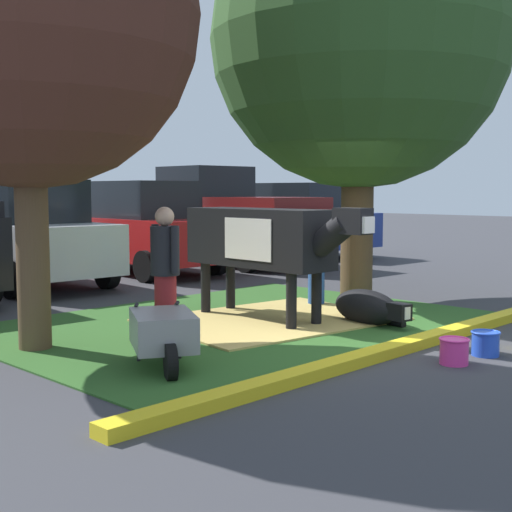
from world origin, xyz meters
The scene contains 17 objects.
ground_plane centered at (0.00, 0.00, 0.00)m, with size 80.00×80.00×0.00m, color #38383D.
grass_island centered at (-0.42, 1.72, 0.01)m, with size 6.55×4.78×0.02m, color #2D5B23.
curb_yellow centered at (-0.42, -0.82, 0.06)m, with size 7.75×0.24×0.12m, color yellow.
hay_bedding centered at (0.01, 1.49, 0.03)m, with size 3.20×2.40×0.04m, color tan.
shade_tree_left centered at (-3.14, 2.25, 3.75)m, with size 3.86×3.86×5.69m.
shade_tree_right centered at (2.30, 1.72, 4.21)m, with size 4.76×4.76×6.61m.
cow_holstein centered at (-0.05, 1.58, 1.15)m, with size 0.77×3.14×1.61m.
calf_lying centered at (0.76, 0.40, 0.24)m, with size 0.66×1.33×0.48m.
person_handler centered at (1.48, 1.89, 0.82)m, with size 0.34×0.53×1.53m.
person_visitor_near centered at (-1.94, 1.37, 0.88)m, with size 0.34×0.53×1.63m.
wheelbarrow centered at (-2.65, 0.51, 0.39)m, with size 1.15×1.53×0.63m.
bucket_pink centered at (-0.39, -1.52, 0.15)m, with size 0.32×0.32×0.28m.
bucket_blue centered at (0.20, -1.58, 0.14)m, with size 0.32×0.32×0.27m.
hatchback_white centered at (-0.55, 7.40, 0.98)m, with size 2.19×4.48×2.02m.
sedan_red centered at (2.29, 7.49, 0.98)m, with size 2.19×4.48×2.02m.
pickup_truck_maroon centered at (4.98, 7.67, 1.11)m, with size 2.42×5.49×2.42m.
sedan_blue centered at (7.87, 7.77, 0.98)m, with size 2.19×4.48×2.02m.
Camera 1 is at (-7.04, -5.11, 1.83)m, focal length 49.36 mm.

